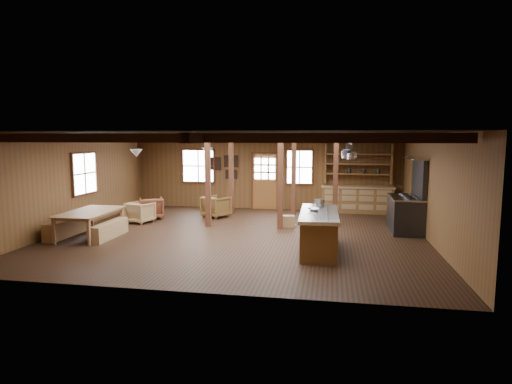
% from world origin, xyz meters
% --- Properties ---
extents(room, '(10.04, 9.04, 2.84)m').
position_xyz_m(room, '(0.00, 0.00, 1.40)').
color(room, black).
rests_on(room, ground).
extents(ceiling_joists, '(9.80, 8.82, 0.18)m').
position_xyz_m(ceiling_joists, '(0.00, 0.18, 2.68)').
color(ceiling_joists, black).
rests_on(ceiling_joists, ceiling).
extents(timber_posts, '(3.95, 2.35, 2.80)m').
position_xyz_m(timber_posts, '(0.52, 2.08, 1.40)').
color(timber_posts, '#3F1F12').
rests_on(timber_posts, floor).
extents(back_door, '(1.02, 0.08, 2.15)m').
position_xyz_m(back_door, '(0.00, 4.45, 0.88)').
color(back_door, brown).
rests_on(back_door, floor).
extents(window_back_left, '(1.32, 0.06, 1.32)m').
position_xyz_m(window_back_left, '(-2.60, 4.46, 1.60)').
color(window_back_left, white).
rests_on(window_back_left, wall_back).
extents(window_back_right, '(1.02, 0.06, 1.32)m').
position_xyz_m(window_back_right, '(1.30, 4.46, 1.60)').
color(window_back_right, white).
rests_on(window_back_right, wall_back).
extents(window_left, '(0.14, 1.24, 1.32)m').
position_xyz_m(window_left, '(-4.96, 0.50, 1.60)').
color(window_left, white).
rests_on(window_left, wall_back).
extents(notice_boards, '(1.08, 0.03, 0.90)m').
position_xyz_m(notice_boards, '(-1.50, 4.46, 1.64)').
color(notice_boards, beige).
rests_on(notice_boards, wall_back).
extents(back_counter, '(2.55, 0.60, 2.45)m').
position_xyz_m(back_counter, '(3.40, 4.20, 0.60)').
color(back_counter, brown).
rests_on(back_counter, floor).
extents(pendant_lamps, '(1.86, 2.36, 0.66)m').
position_xyz_m(pendant_lamps, '(-2.25, 1.00, 2.25)').
color(pendant_lamps, '#2D2D2F').
rests_on(pendant_lamps, ceiling).
extents(pot_rack, '(0.41, 3.00, 0.46)m').
position_xyz_m(pot_rack, '(2.90, 0.39, 2.26)').
color(pot_rack, '#2D2D2F').
rests_on(pot_rack, ceiling).
extents(kitchen_island, '(0.94, 2.52, 1.20)m').
position_xyz_m(kitchen_island, '(2.21, -1.30, 0.48)').
color(kitchen_island, brown).
rests_on(kitchen_island, floor).
extents(step_stool, '(0.45, 0.37, 0.35)m').
position_xyz_m(step_stool, '(1.22, 1.30, 0.17)').
color(step_stool, olive).
rests_on(step_stool, floor).
extents(commercial_range, '(0.89, 1.73, 2.14)m').
position_xyz_m(commercial_range, '(4.64, 1.26, 0.68)').
color(commercial_range, '#2D2D2F').
rests_on(commercial_range, floor).
extents(dining_table, '(1.19, 2.06, 0.71)m').
position_xyz_m(dining_table, '(-3.90, -0.96, 0.36)').
color(dining_table, '#966944').
rests_on(dining_table, floor).
extents(bench_wall, '(0.32, 1.71, 0.47)m').
position_xyz_m(bench_wall, '(-4.65, -0.96, 0.24)').
color(bench_wall, olive).
rests_on(bench_wall, floor).
extents(bench_aisle, '(0.29, 1.57, 0.43)m').
position_xyz_m(bench_aisle, '(-3.39, -0.96, 0.22)').
color(bench_aisle, olive).
rests_on(bench_aisle, floor).
extents(armchair_a, '(1.02, 1.03, 0.70)m').
position_xyz_m(armchair_a, '(-3.43, 1.88, 0.35)').
color(armchair_a, brown).
rests_on(armchair_a, floor).
extents(armchair_b, '(1.06, 1.07, 0.72)m').
position_xyz_m(armchair_b, '(-1.37, 2.51, 0.36)').
color(armchair_b, brown).
rests_on(armchair_b, floor).
extents(armchair_c, '(0.89, 0.90, 0.67)m').
position_xyz_m(armchair_c, '(-3.48, 1.14, 0.33)').
color(armchair_c, '#997445').
rests_on(armchair_c, floor).
extents(counter_pot, '(0.27, 0.27, 0.16)m').
position_xyz_m(counter_pot, '(2.18, -0.30, 1.02)').
color(counter_pot, '#B9BBC1').
rests_on(counter_pot, kitchen_island).
extents(bowl, '(0.32, 0.32, 0.06)m').
position_xyz_m(bowl, '(2.06, -1.18, 0.97)').
color(bowl, silver).
rests_on(bowl, kitchen_island).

